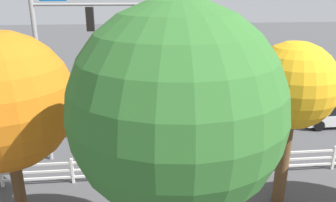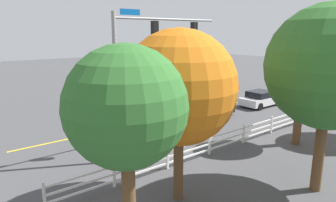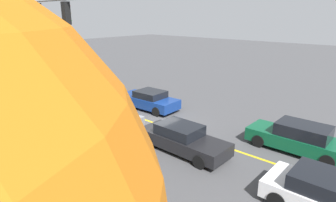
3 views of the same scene
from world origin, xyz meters
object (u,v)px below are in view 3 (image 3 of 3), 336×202
object	(u,v)px
car_2	(298,138)
car_3	(149,100)
car_0	(328,196)
car_1	(110,116)
car_4	(182,139)
tree_2	(11,90)

from	to	relation	value
car_2	car_3	xyz separation A→B (m)	(10.29, 0.17, -0.06)
car_0	car_3	size ratio (longest dim) A/B	0.89
car_1	car_2	world-z (taller)	car_2
car_3	car_4	size ratio (longest dim) A/B	0.99
car_1	car_2	xyz separation A→B (m)	(-9.69, -4.05, 0.08)
car_1	car_3	world-z (taller)	car_3
car_1	car_3	distance (m)	3.93
tree_2	car_4	bearing A→B (deg)	-88.93
car_1	car_4	xyz separation A→B (m)	(-5.38, -0.31, 0.02)
car_0	car_1	bearing A→B (deg)	179.81
car_0	car_4	size ratio (longest dim) A/B	0.88
car_1	tree_2	size ratio (longest dim) A/B	0.65
car_1	tree_2	distance (m)	9.83
car_0	car_3	world-z (taller)	car_0
car_2	tree_2	world-z (taller)	tree_2
car_1	car_2	bearing A→B (deg)	19.71
car_2	car_4	distance (m)	5.71
car_1	car_4	size ratio (longest dim) A/B	0.85
car_3	tree_2	size ratio (longest dim) A/B	0.76
car_2	car_1	bearing A→B (deg)	22.76
car_2	car_0	bearing A→B (deg)	119.13
car_2	tree_2	size ratio (longest dim) A/B	0.76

